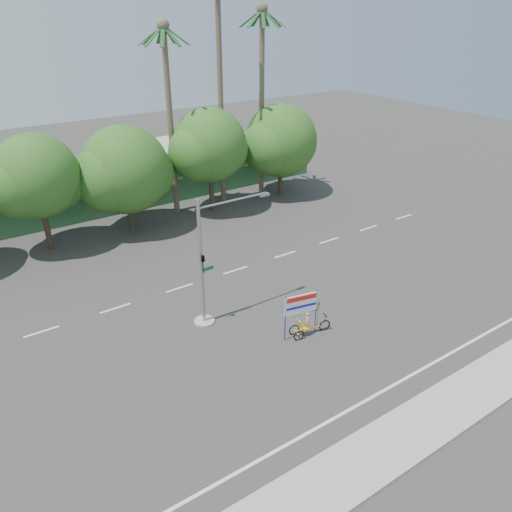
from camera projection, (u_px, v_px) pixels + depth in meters
ground at (286, 343)px, 25.21m from camera, size 120.00×120.00×0.00m
sidewalk_near at (402, 438)px, 19.66m from camera, size 50.00×2.40×0.12m
fence at (126, 201)px, 40.62m from camera, size 38.00×0.08×2.00m
building_right at (188, 162)px, 47.59m from camera, size 14.00×8.00×3.60m
tree_left at (36, 179)px, 32.66m from camera, size 6.66×5.60×8.07m
tree_center at (125, 173)px, 35.94m from camera, size 7.62×6.40×7.85m
tree_right at (209, 148)px, 39.11m from camera, size 6.90×5.80×8.36m
tree_far_right at (280, 143)px, 42.89m from camera, size 7.38×6.20×7.94m
palm_tall at (220, 74)px, 38.87m from camera, size 3.73×3.79×17.45m
palm_mid at (262, 84)px, 41.36m from camera, size 3.73×3.79×15.45m
palm_short at (169, 100)px, 37.34m from camera, size 3.73×3.79×14.45m
traffic_signal at (207, 273)px, 25.73m from camera, size 4.72×1.10×7.00m
trike_billboard at (305, 318)px, 25.36m from camera, size 2.63×0.91×2.63m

